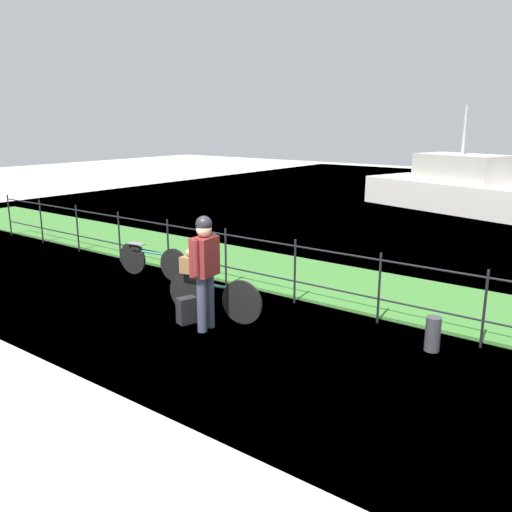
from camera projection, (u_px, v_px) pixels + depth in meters
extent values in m
plane|color=#B2ADA3|center=(207.00, 344.00, 7.36)|extent=(60.00, 60.00, 0.00)
cube|color=#38702D|center=(335.00, 283.00, 10.07)|extent=(27.00, 2.40, 0.03)
plane|color=#60849E|center=(483.00, 214.00, 17.65)|extent=(30.00, 30.00, 0.00)
cylinder|color=black|center=(9.00, 215.00, 14.19)|extent=(0.04, 0.04, 1.09)
cylinder|color=black|center=(41.00, 222.00, 13.30)|extent=(0.04, 0.04, 1.09)
cylinder|color=black|center=(77.00, 229.00, 12.42)|extent=(0.04, 0.04, 1.09)
cylinder|color=black|center=(119.00, 237.00, 11.54)|extent=(0.04, 0.04, 1.09)
cylinder|color=black|center=(168.00, 247.00, 10.65)|extent=(0.04, 0.04, 1.09)
cylinder|color=black|center=(226.00, 258.00, 9.77)|extent=(0.04, 0.04, 1.09)
cylinder|color=black|center=(295.00, 272.00, 8.89)|extent=(0.04, 0.04, 1.09)
cylinder|color=black|center=(379.00, 288.00, 8.00)|extent=(0.04, 0.04, 1.09)
cylinder|color=black|center=(484.00, 309.00, 7.12)|extent=(0.04, 0.04, 1.09)
cylinder|color=black|center=(295.00, 281.00, 8.93)|extent=(18.00, 0.03, 0.03)
cylinder|color=black|center=(295.00, 246.00, 8.78)|extent=(18.00, 0.03, 0.03)
cylinder|color=black|center=(242.00, 302.00, 8.03)|extent=(0.67, 0.14, 0.67)
cylinder|color=black|center=(188.00, 292.00, 8.49)|extent=(0.67, 0.14, 0.67)
cylinder|color=#337F70|center=(214.00, 286.00, 8.22)|extent=(0.77, 0.16, 0.04)
cube|color=black|center=(194.00, 279.00, 8.38)|extent=(0.21, 0.12, 0.06)
cube|color=slate|center=(194.00, 273.00, 8.36)|extent=(0.38, 0.21, 0.02)
cube|color=brown|center=(193.00, 265.00, 8.32)|extent=(0.39, 0.32, 0.26)
ellipsoid|color=tan|center=(193.00, 253.00, 8.27)|extent=(0.30, 0.18, 0.13)
sphere|color=tan|center=(199.00, 250.00, 8.20)|extent=(0.11, 0.11, 0.11)
cylinder|color=#383D51|center=(210.00, 301.00, 7.88)|extent=(0.14, 0.14, 0.82)
cylinder|color=#383D51|center=(202.00, 305.00, 7.71)|extent=(0.14, 0.14, 0.82)
cube|color=maroon|center=(205.00, 256.00, 7.62)|extent=(0.32, 0.43, 0.56)
cylinder|color=maroon|center=(213.00, 251.00, 7.80)|extent=(0.10, 0.10, 0.50)
cylinder|color=maroon|center=(196.00, 258.00, 7.43)|extent=(0.10, 0.10, 0.50)
sphere|color=tan|center=(204.00, 229.00, 7.53)|extent=(0.22, 0.22, 0.22)
sphere|color=black|center=(204.00, 224.00, 7.51)|extent=(0.23, 0.23, 0.23)
cube|color=black|center=(187.00, 310.00, 8.09)|extent=(0.25, 0.32, 0.40)
cylinder|color=#38383D|center=(433.00, 334.00, 7.10)|extent=(0.20, 0.20, 0.47)
cylinder|color=black|center=(174.00, 265.00, 10.15)|extent=(0.64, 0.12, 0.64)
cylinder|color=black|center=(133.00, 258.00, 10.67)|extent=(0.64, 0.12, 0.64)
cylinder|color=#337F70|center=(152.00, 253.00, 10.37)|extent=(0.82, 0.14, 0.04)
cube|color=black|center=(137.00, 248.00, 10.56)|extent=(0.21, 0.11, 0.06)
cube|color=slate|center=(136.00, 244.00, 10.53)|extent=(0.38, 0.20, 0.02)
cube|color=silver|center=(459.00, 196.00, 18.36)|extent=(6.77, 4.14, 0.96)
cube|color=#B7B2A8|center=(461.00, 168.00, 18.13)|extent=(3.16, 2.42, 0.91)
cylinder|color=#B2B2B2|center=(465.00, 130.00, 17.82)|extent=(0.10, 0.10, 1.60)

